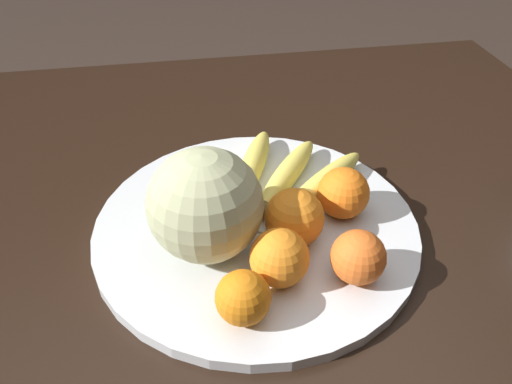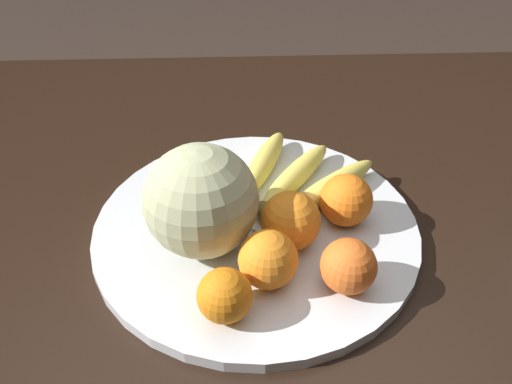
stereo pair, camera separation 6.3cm
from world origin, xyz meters
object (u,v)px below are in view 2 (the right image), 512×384
at_px(orange_back_left, 346,200).
at_px(produce_tag, 268,228).
at_px(kitchen_table, 261,259).
at_px(banana_bunch, 294,176).
at_px(orange_front_right, 291,221).
at_px(orange_mid_center, 225,296).
at_px(melon, 201,201).
at_px(orange_back_right, 269,259).
at_px(fruit_bowl, 256,226).
at_px(orange_front_left, 348,266).

bearing_deg(orange_back_left, produce_tag, -172.34).
xyz_separation_m(kitchen_table, banana_bunch, (0.05, 0.03, 0.13)).
relative_size(kitchen_table, orange_front_right, 16.75).
height_order(kitchen_table, orange_mid_center, orange_mid_center).
relative_size(banana_bunch, produce_tag, 2.86).
bearing_deg(orange_back_left, banana_bunch, 126.79).
relative_size(melon, orange_back_right, 2.01).
height_order(fruit_bowl, orange_mid_center, orange_mid_center).
height_order(orange_front_right, orange_mid_center, orange_front_right).
relative_size(melon, orange_front_right, 1.86).
height_order(melon, produce_tag, melon).
distance_m(orange_front_right, orange_mid_center, 0.13).
distance_m(orange_mid_center, orange_back_left, 0.21).
bearing_deg(orange_front_left, kitchen_table, 118.80).
height_order(kitchen_table, orange_front_left, orange_front_left).
distance_m(fruit_bowl, melon, 0.11).
height_order(melon, orange_front_left, melon).
distance_m(fruit_bowl, orange_mid_center, 0.16).
bearing_deg(produce_tag, orange_front_right, -6.86).
distance_m(banana_bunch, orange_front_right, 0.12).
bearing_deg(fruit_bowl, orange_mid_center, -104.82).
bearing_deg(orange_front_right, melon, 177.61).
distance_m(orange_back_left, orange_back_right, 0.15).
bearing_deg(banana_bunch, kitchen_table, 156.54).
xyz_separation_m(fruit_bowl, melon, (-0.07, -0.04, 0.08)).
height_order(kitchen_table, fruit_bowl, fruit_bowl).
bearing_deg(orange_back_right, fruit_bowl, 95.95).
relative_size(banana_bunch, orange_front_left, 3.54).
height_order(fruit_bowl, produce_tag, produce_tag).
height_order(kitchen_table, orange_front_right, orange_front_right).
height_order(orange_front_left, produce_tag, orange_front_left).
height_order(melon, banana_bunch, melon).
xyz_separation_m(orange_front_right, orange_back_left, (0.08, 0.04, -0.00)).
bearing_deg(banana_bunch, orange_mid_center, -167.63).
relative_size(orange_mid_center, orange_back_right, 0.87).
relative_size(fruit_bowl, melon, 3.09).
xyz_separation_m(banana_bunch, produce_tag, (-0.04, -0.09, -0.02)).
distance_m(fruit_bowl, orange_back_right, 0.11).
bearing_deg(orange_front_right, orange_back_right, -116.17).
xyz_separation_m(kitchen_table, produce_tag, (0.01, -0.06, 0.12)).
relative_size(orange_front_right, orange_back_right, 1.08).
bearing_deg(kitchen_table, orange_front_right, -70.59).
distance_m(melon, produce_tag, 0.11).
bearing_deg(orange_back_right, orange_mid_center, -137.27).
height_order(fruit_bowl, melon, melon).
relative_size(orange_front_right, produce_tag, 0.94).
distance_m(banana_bunch, orange_mid_center, 0.24).
bearing_deg(orange_front_left, orange_back_left, 80.87).
distance_m(kitchen_table, fruit_bowl, 0.12).
bearing_deg(orange_front_left, banana_bunch, 101.73).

